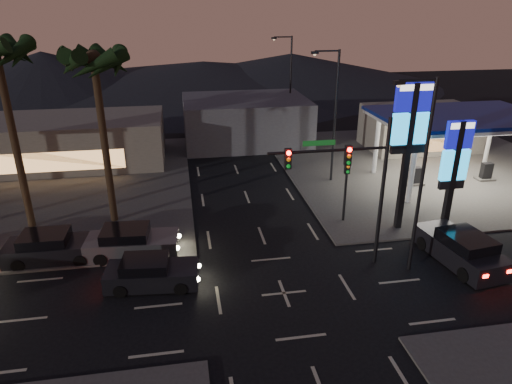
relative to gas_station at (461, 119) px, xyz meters
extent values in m
plane|color=black|center=(-16.00, -12.00, -5.08)|extent=(140.00, 140.00, 0.00)
cube|color=#47443F|center=(0.00, 4.00, -5.02)|extent=(24.00, 24.00, 0.12)
cube|color=#47443F|center=(-32.00, 4.00, -5.02)|extent=(24.00, 24.00, 0.12)
cylinder|color=silver|center=(-5.00, -3.00, -2.58)|extent=(0.36, 0.36, 5.00)
cylinder|color=silver|center=(-5.00, 3.00, -2.58)|extent=(0.36, 0.36, 5.00)
cylinder|color=silver|center=(5.00, 3.00, -2.58)|extent=(0.36, 0.36, 5.00)
cube|color=silver|center=(0.00, 0.00, 0.12)|extent=(12.00, 8.00, 0.50)
cube|color=white|center=(0.00, 0.00, -0.18)|extent=(11.60, 7.60, 0.06)
cube|color=navy|center=(0.00, 0.00, 0.27)|extent=(12.20, 8.20, 0.25)
cube|color=black|center=(-3.00, 0.00, -4.28)|extent=(0.80, 0.50, 1.40)
cube|color=black|center=(3.00, 0.00, -4.28)|extent=(0.80, 0.50, 1.40)
cube|color=#726B5B|center=(2.00, 9.00, -3.08)|extent=(10.00, 6.00, 4.00)
cube|color=black|center=(-7.50, -6.50, -0.58)|extent=(0.35, 0.35, 9.00)
cube|color=#0C0D85|center=(-7.50, -6.50, 3.12)|extent=(2.20, 0.30, 1.60)
cube|color=white|center=(-7.50, -6.50, 3.67)|extent=(1.98, 0.32, 0.35)
cube|color=#189CE4|center=(-7.50, -6.50, 1.32)|extent=(2.20, 0.30, 1.80)
cube|color=black|center=(-7.50, -6.50, 0.12)|extent=(2.09, 0.28, 0.50)
cube|color=black|center=(-5.00, -7.50, -1.58)|extent=(0.35, 0.35, 7.00)
cube|color=#0C0D85|center=(-5.00, -7.50, 1.12)|extent=(1.60, 0.30, 1.60)
cube|color=white|center=(-5.00, -7.50, 1.67)|extent=(1.44, 0.32, 0.35)
cube|color=#189CE4|center=(-5.00, -7.50, -0.68)|extent=(1.60, 0.30, 1.80)
cube|color=black|center=(-5.00, -7.50, -1.88)|extent=(1.52, 0.28, 0.50)
cylinder|color=black|center=(-10.50, -10.00, -1.08)|extent=(0.20, 0.20, 8.00)
cylinder|color=black|center=(-13.50, -10.00, 1.42)|extent=(6.00, 0.14, 0.14)
cube|color=#0C3F14|center=(-14.00, -10.00, 1.82)|extent=(1.60, 0.05, 0.25)
cube|color=black|center=(-12.50, -10.00, 1.12)|extent=(0.32, 0.25, 1.00)
sphere|color=#FF0C07|center=(-12.50, -10.15, 1.45)|extent=(0.22, 0.22, 0.22)
sphere|color=orange|center=(-12.50, -10.15, 1.12)|extent=(0.20, 0.20, 0.20)
sphere|color=#0CB226|center=(-12.50, -10.15, 0.79)|extent=(0.20, 0.20, 0.20)
cube|color=black|center=(-15.50, -10.00, 1.12)|extent=(0.32, 0.25, 1.00)
sphere|color=#FF0C07|center=(-15.50, -10.15, 1.45)|extent=(0.22, 0.22, 0.22)
sphere|color=orange|center=(-15.50, -10.15, 1.12)|extent=(0.20, 0.20, 0.20)
sphere|color=#0CB226|center=(-15.50, -10.15, 0.79)|extent=(0.20, 0.20, 0.20)
cylinder|color=black|center=(-10.50, -5.00, -3.08)|extent=(0.16, 0.16, 4.00)
cube|color=black|center=(-10.50, -5.00, -1.28)|extent=(0.32, 0.25, 1.00)
sphere|color=#FF0C07|center=(-10.50, -5.15, -0.95)|extent=(0.22, 0.22, 0.22)
sphere|color=orange|center=(-10.50, -5.15, -1.28)|extent=(0.20, 0.20, 0.20)
sphere|color=#0CB226|center=(-10.50, -5.15, -1.61)|extent=(0.20, 0.20, 0.20)
cylinder|color=black|center=(-9.00, -11.00, -0.08)|extent=(0.18, 0.18, 10.00)
cylinder|color=black|center=(-9.90, -11.00, 4.82)|extent=(1.80, 0.12, 0.12)
cube|color=black|center=(-10.80, -11.00, 4.72)|extent=(0.50, 0.25, 0.18)
sphere|color=#FFCC8C|center=(-10.80, -11.00, 4.60)|extent=(0.20, 0.20, 0.20)
cylinder|color=black|center=(-9.00, 2.00, -0.08)|extent=(0.18, 0.18, 10.00)
cylinder|color=black|center=(-9.90, 2.00, 4.82)|extent=(1.80, 0.12, 0.12)
cube|color=black|center=(-10.80, 2.00, 4.72)|extent=(0.50, 0.25, 0.18)
sphere|color=#FFCC8C|center=(-10.80, 2.00, 4.60)|extent=(0.20, 0.20, 0.20)
cylinder|color=black|center=(-9.00, 16.00, -0.08)|extent=(0.18, 0.18, 10.00)
cylinder|color=black|center=(-9.90, 16.00, 4.82)|extent=(1.80, 0.12, 0.12)
cube|color=black|center=(-10.80, 16.00, 4.72)|extent=(0.50, 0.25, 0.18)
sphere|color=#FFCC8C|center=(-10.80, 16.00, 4.60)|extent=(0.20, 0.20, 0.20)
cylinder|color=black|center=(-25.00, -2.50, 0.02)|extent=(0.44, 0.44, 10.20)
sphere|color=black|center=(-25.00, -2.50, 5.12)|extent=(0.90, 0.90, 0.90)
cone|color=black|center=(-23.70, -2.50, 4.82)|extent=(0.90, 2.74, 1.91)
cone|color=black|center=(-24.08, -1.58, 4.82)|extent=(2.57, 2.57, 1.91)
cone|color=black|center=(-25.00, -1.20, 4.82)|extent=(2.74, 0.90, 1.91)
cone|color=black|center=(-25.92, -1.58, 4.82)|extent=(2.57, 2.57, 1.91)
cone|color=black|center=(-26.30, -2.50, 4.82)|extent=(0.90, 2.74, 1.91)
cone|color=black|center=(-25.92, -3.42, 4.82)|extent=(2.57, 2.57, 1.91)
cone|color=black|center=(-25.00, -3.80, 4.82)|extent=(2.74, 0.90, 1.91)
cone|color=black|center=(-24.08, -3.42, 4.82)|extent=(2.57, 2.57, 1.91)
cylinder|color=black|center=(-30.00, -2.50, 0.32)|extent=(0.44, 0.44, 10.80)
cone|color=black|center=(-28.70, -2.50, 5.42)|extent=(0.90, 2.74, 1.91)
cone|color=black|center=(-29.08, -1.58, 5.42)|extent=(2.57, 2.57, 1.91)
cone|color=black|center=(-30.00, -1.20, 5.42)|extent=(2.74, 0.90, 1.91)
cone|color=black|center=(-29.08, -3.42, 5.42)|extent=(2.57, 2.57, 1.91)
cube|color=#726B5B|center=(-30.00, 10.00, -3.08)|extent=(16.00, 8.00, 4.00)
cube|color=#4C4C51|center=(-14.00, 14.00, -2.88)|extent=(12.00, 9.00, 4.40)
cone|color=black|center=(-41.00, 48.00, -2.08)|extent=(40.00, 40.00, 6.00)
cone|color=black|center=(-1.00, 48.00, -2.58)|extent=(50.00, 50.00, 5.00)
cone|color=black|center=(-16.00, 48.00, -3.08)|extent=(60.00, 60.00, 4.00)
cube|color=black|center=(-22.29, -10.22, -4.52)|extent=(4.67, 2.31, 0.92)
cube|color=black|center=(-22.59, -10.19, -3.90)|extent=(2.41, 1.95, 0.67)
cylinder|color=black|center=(-20.77, -9.48, -4.75)|extent=(0.68, 0.31, 0.66)
cylinder|color=black|center=(-20.94, -11.22, -4.75)|extent=(0.68, 0.31, 0.66)
cylinder|color=black|center=(-23.63, -9.21, -4.75)|extent=(0.68, 0.31, 0.66)
cylinder|color=black|center=(-23.80, -10.95, -4.75)|extent=(0.68, 0.31, 0.66)
sphere|color=#FFF2BF|center=(-19.98, -9.82, -4.44)|extent=(0.23, 0.23, 0.23)
sphere|color=#FFF2BF|center=(-20.10, -11.04, -4.44)|extent=(0.23, 0.23, 0.23)
cube|color=#FF140A|center=(-24.47, -9.39, -4.36)|extent=(0.11, 0.26, 0.14)
cube|color=#FF140A|center=(-24.59, -10.62, -4.36)|extent=(0.11, 0.26, 0.14)
cube|color=#5C5C5F|center=(-23.47, -7.03, -4.46)|extent=(5.12, 2.46, 1.02)
cube|color=black|center=(-23.81, -7.00, -3.78)|extent=(2.62, 2.10, 0.73)
cylinder|color=black|center=(-21.82, -6.19, -4.72)|extent=(0.74, 0.32, 0.72)
cylinder|color=black|center=(-21.96, -8.10, -4.72)|extent=(0.74, 0.32, 0.72)
cylinder|color=black|center=(-24.97, -5.95, -4.72)|extent=(0.74, 0.32, 0.72)
cylinder|color=black|center=(-25.12, -7.87, -4.72)|extent=(0.74, 0.32, 0.72)
sphere|color=#FFF2BF|center=(-20.94, -6.54, -4.38)|extent=(0.25, 0.25, 0.25)
sphere|color=#FFF2BF|center=(-21.04, -7.89, -4.38)|extent=(0.25, 0.25, 0.25)
cube|color=#FF140A|center=(-25.90, -6.17, -4.29)|extent=(0.11, 0.29, 0.16)
cube|color=#FF140A|center=(-26.00, -7.52, -4.29)|extent=(0.11, 0.29, 0.16)
cube|color=black|center=(-27.71, -6.82, -4.47)|extent=(4.93, 2.14, 1.00)
cube|color=black|center=(-28.04, -6.82, -3.80)|extent=(2.48, 1.93, 0.72)
cylinder|color=black|center=(-26.13, -5.91, -4.73)|extent=(0.72, 0.28, 0.71)
cylinder|color=black|center=(-26.17, -7.80, -4.73)|extent=(0.72, 0.28, 0.71)
cylinder|color=black|center=(-29.25, -5.85, -4.73)|extent=(0.72, 0.28, 0.71)
cylinder|color=black|center=(-29.28, -7.74, -4.73)|extent=(0.72, 0.28, 0.71)
sphere|color=#FFF2BF|center=(-25.25, -6.20, -4.39)|extent=(0.24, 0.24, 0.24)
sphere|color=#FFF2BF|center=(-25.27, -7.53, -4.39)|extent=(0.24, 0.24, 0.24)
cube|color=#FF140A|center=(-30.14, -6.12, -4.30)|extent=(0.09, 0.28, 0.16)
cube|color=#FF140A|center=(-30.16, -7.45, -4.30)|extent=(0.09, 0.28, 0.16)
cube|color=black|center=(-6.00, -10.72, -4.42)|extent=(2.91, 5.56, 1.09)
cube|color=black|center=(-5.95, -11.08, -3.69)|extent=(2.38, 2.90, 0.78)
cylinder|color=black|center=(-7.24, -9.18, -4.69)|extent=(0.39, 0.80, 0.77)
cylinder|color=black|center=(-5.21, -8.91, -4.69)|extent=(0.39, 0.80, 0.77)
cylinder|color=black|center=(-6.79, -12.53, -4.69)|extent=(0.39, 0.80, 0.77)
cylinder|color=black|center=(-4.76, -12.26, -4.69)|extent=(0.39, 0.80, 0.77)
cube|color=#FF140A|center=(-6.37, -13.44, -4.24)|extent=(0.31, 0.14, 0.17)
cube|color=#FF140A|center=(-4.93, -13.25, -4.24)|extent=(0.31, 0.14, 0.17)
camera|label=1|loc=(-20.47, -30.05, 8.01)|focal=32.00mm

